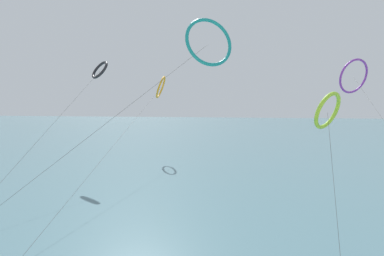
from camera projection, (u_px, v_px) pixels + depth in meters
The scene contains 6 objects.
sea_water at pixel (225, 131), 114.15m from camera, with size 400.00×200.00×0.08m, color #476B75.
kite_teal at pixel (209, 42), 30.42m from camera, with size 21.83×14.58×19.93m.
kite_charcoal at pixel (100, 70), 48.12m from camera, with size 4.16×29.58×17.98m.
kite_lime at pixel (328, 111), 27.15m from camera, with size 3.60×11.54×12.32m.
kite_amber at pixel (161, 87), 61.39m from camera, with size 2.46×46.14×16.60m.
kite_violet at pixel (354, 76), 43.81m from camera, with size 5.31×33.57×17.58m.
Camera 1 is at (4.31, -5.58, 11.39)m, focal length 28.18 mm.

